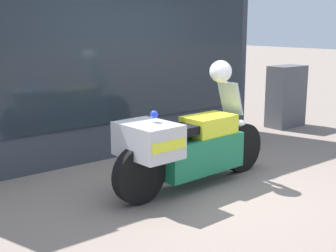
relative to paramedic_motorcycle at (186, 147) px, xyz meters
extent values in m
plane|color=gray|center=(0.11, -0.10, -0.53)|extent=(60.00, 60.00, 0.00)
cube|color=#333842|center=(0.11, 1.90, 1.12)|extent=(5.66, 0.40, 3.30)
cube|color=#1E262D|center=(0.48, 1.68, 1.17)|extent=(4.64, 0.02, 2.30)
cube|color=slate|center=(0.44, 1.91, -0.26)|extent=(4.42, 0.30, 0.55)
cube|color=silver|center=(0.44, 2.05, 0.70)|extent=(4.42, 0.02, 1.41)
cube|color=beige|center=(0.44, 1.91, 1.40)|extent=(4.42, 0.30, 0.02)
cube|color=black|center=(-1.12, 1.91, 1.44)|extent=(0.18, 0.04, 0.06)
cube|color=#195623|center=(-0.08, 1.91, 1.44)|extent=(0.18, 0.04, 0.06)
cube|color=#C68E19|center=(0.95, 1.91, 1.44)|extent=(0.18, 0.04, 0.06)
cube|color=maroon|center=(1.99, 1.91, 1.44)|extent=(0.18, 0.04, 0.06)
cube|color=yellow|center=(-0.59, 1.84, 0.15)|extent=(0.19, 0.03, 0.27)
cube|color=orange|center=(1.46, 1.84, 0.15)|extent=(0.19, 0.04, 0.27)
cylinder|color=black|center=(1.05, 0.05, -0.20)|extent=(0.68, 0.17, 0.67)
cylinder|color=black|center=(-0.72, -0.03, -0.20)|extent=(0.68, 0.17, 0.67)
cube|color=#19754C|center=(0.21, 0.01, -0.13)|extent=(1.22, 0.52, 0.44)
cube|color=yellow|center=(0.39, 0.02, 0.20)|extent=(0.67, 0.45, 0.27)
cube|color=black|center=(-0.06, 0.00, 0.22)|extent=(0.71, 0.38, 0.10)
cube|color=#B7B7BC|center=(-0.59, -0.03, 0.18)|extent=(0.56, 0.73, 0.38)
cube|color=yellow|center=(-0.59, -0.03, 0.18)|extent=(0.50, 0.74, 0.11)
cube|color=#B2BCC6|center=(0.79, 0.03, 0.51)|extent=(0.17, 0.33, 0.43)
sphere|color=white|center=(1.01, 0.04, 0.13)|extent=(0.14, 0.14, 0.14)
sphere|color=blue|center=(-0.50, -0.02, 0.46)|extent=(0.09, 0.09, 0.09)
cube|color=#4C4C51|center=(3.88, 1.46, 0.07)|extent=(0.76, 0.42, 1.20)
sphere|color=white|center=(0.59, 0.03, 0.87)|extent=(0.28, 0.28, 0.28)
camera|label=1|loc=(-3.62, -4.11, 1.46)|focal=50.00mm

